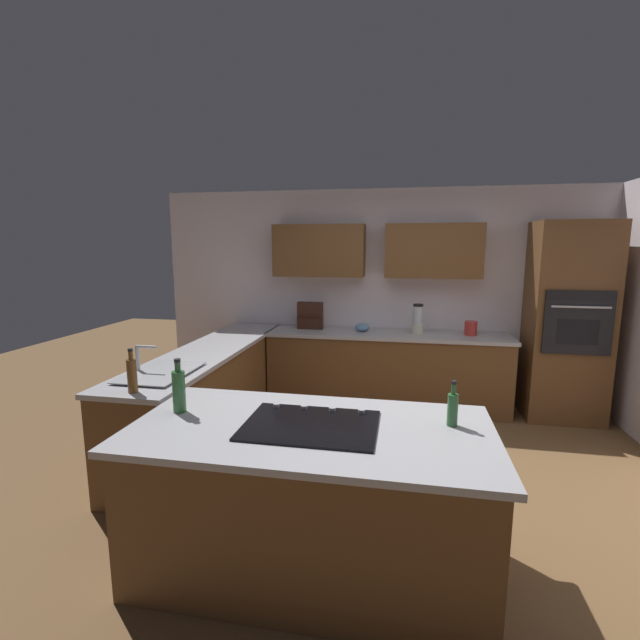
{
  "coord_description": "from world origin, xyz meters",
  "views": [
    {
      "loc": [
        -0.09,
        3.5,
        1.93
      ],
      "look_at": [
        0.79,
        -1.11,
        1.13
      ],
      "focal_mm": 24.94,
      "sensor_mm": 36.0,
      "label": 1
    }
  ],
  "objects_px": {
    "dish_soap_bottle": "(132,375)",
    "second_bottle": "(453,408)",
    "wall_oven": "(567,322)",
    "spice_rack": "(310,316)",
    "cooktop": "(311,425)",
    "mixing_bowl": "(362,327)",
    "oil_bottle": "(179,390)",
    "kettle": "(471,328)",
    "sink_unit": "(160,372)",
    "blender": "(418,321)"
  },
  "relations": [
    {
      "from": "dish_soap_bottle",
      "to": "second_bottle",
      "type": "relative_size",
      "value": 1.19
    },
    {
      "from": "wall_oven",
      "to": "spice_rack",
      "type": "relative_size",
      "value": 6.56
    },
    {
      "from": "wall_oven",
      "to": "cooktop",
      "type": "xyz_separation_m",
      "value": [
        2.27,
        2.85,
        -0.18
      ]
    },
    {
      "from": "spice_rack",
      "to": "second_bottle",
      "type": "relative_size",
      "value": 1.24
    },
    {
      "from": "mixing_bowl",
      "to": "oil_bottle",
      "type": "bearing_deg",
      "value": 73.06
    },
    {
      "from": "spice_rack",
      "to": "cooktop",
      "type": "bearing_deg",
      "value": 102.17
    },
    {
      "from": "spice_rack",
      "to": "kettle",
      "type": "relative_size",
      "value": 2.04
    },
    {
      "from": "mixing_bowl",
      "to": "spice_rack",
      "type": "bearing_deg",
      "value": -3.74
    },
    {
      "from": "cooktop",
      "to": "kettle",
      "type": "height_order",
      "value": "kettle"
    },
    {
      "from": "wall_oven",
      "to": "second_bottle",
      "type": "xyz_separation_m",
      "value": [
        1.47,
        2.7,
        -0.09
      ]
    },
    {
      "from": "spice_rack",
      "to": "kettle",
      "type": "bearing_deg",
      "value": 178.72
    },
    {
      "from": "spice_rack",
      "to": "oil_bottle",
      "type": "height_order",
      "value": "oil_bottle"
    },
    {
      "from": "spice_rack",
      "to": "kettle",
      "type": "height_order",
      "value": "spice_rack"
    },
    {
      "from": "sink_unit",
      "to": "mixing_bowl",
      "type": "height_order",
      "value": "sink_unit"
    },
    {
      "from": "mixing_bowl",
      "to": "oil_bottle",
      "type": "height_order",
      "value": "oil_bottle"
    },
    {
      "from": "wall_oven",
      "to": "spice_rack",
      "type": "height_order",
      "value": "wall_oven"
    },
    {
      "from": "cooktop",
      "to": "oil_bottle",
      "type": "distance_m",
      "value": 0.86
    },
    {
      "from": "blender",
      "to": "spice_rack",
      "type": "distance_m",
      "value": 1.3
    },
    {
      "from": "kettle",
      "to": "dish_soap_bottle",
      "type": "bearing_deg",
      "value": 44.3
    },
    {
      "from": "mixing_bowl",
      "to": "cooktop",
      "type": "bearing_deg",
      "value": 89.68
    },
    {
      "from": "cooktop",
      "to": "mixing_bowl",
      "type": "height_order",
      "value": "mixing_bowl"
    },
    {
      "from": "sink_unit",
      "to": "oil_bottle",
      "type": "xyz_separation_m",
      "value": [
        -0.56,
        0.73,
        0.12
      ]
    },
    {
      "from": "blender",
      "to": "spice_rack",
      "type": "height_order",
      "value": "blender"
    },
    {
      "from": "mixing_bowl",
      "to": "oil_bottle",
      "type": "distance_m",
      "value": 2.97
    },
    {
      "from": "wall_oven",
      "to": "oil_bottle",
      "type": "bearing_deg",
      "value": 41.91
    },
    {
      "from": "cooktop",
      "to": "spice_rack",
      "type": "bearing_deg",
      "value": -77.83
    },
    {
      "from": "sink_unit",
      "to": "kettle",
      "type": "distance_m",
      "value": 3.41
    },
    {
      "from": "dish_soap_bottle",
      "to": "blender",
      "type": "bearing_deg",
      "value": -128.31
    },
    {
      "from": "cooktop",
      "to": "oil_bottle",
      "type": "xyz_separation_m",
      "value": [
        0.85,
        -0.06,
        0.13
      ]
    },
    {
      "from": "mixing_bowl",
      "to": "spice_rack",
      "type": "distance_m",
      "value": 0.66
    },
    {
      "from": "mixing_bowl",
      "to": "second_bottle",
      "type": "relative_size",
      "value": 0.69
    },
    {
      "from": "sink_unit",
      "to": "cooktop",
      "type": "height_order",
      "value": "sink_unit"
    },
    {
      "from": "wall_oven",
      "to": "oil_bottle",
      "type": "height_order",
      "value": "wall_oven"
    },
    {
      "from": "wall_oven",
      "to": "oil_bottle",
      "type": "relative_size",
      "value": 6.42
    },
    {
      "from": "kettle",
      "to": "sink_unit",
      "type": "bearing_deg",
      "value": 38.16
    },
    {
      "from": "blender",
      "to": "oil_bottle",
      "type": "height_order",
      "value": "blender"
    },
    {
      "from": "blender",
      "to": "dish_soap_bottle",
      "type": "xyz_separation_m",
      "value": [
        2.02,
        2.56,
        -0.02
      ]
    },
    {
      "from": "dish_soap_bottle",
      "to": "second_bottle",
      "type": "height_order",
      "value": "dish_soap_bottle"
    },
    {
      "from": "kettle",
      "to": "second_bottle",
      "type": "height_order",
      "value": "second_bottle"
    },
    {
      "from": "wall_oven",
      "to": "blender",
      "type": "xyz_separation_m",
      "value": [
        1.6,
        -0.04,
        -0.04
      ]
    },
    {
      "from": "cooktop",
      "to": "oil_bottle",
      "type": "height_order",
      "value": "oil_bottle"
    },
    {
      "from": "wall_oven",
      "to": "second_bottle",
      "type": "relative_size",
      "value": 8.16
    },
    {
      "from": "cooktop",
      "to": "sink_unit",
      "type": "bearing_deg",
      "value": -29.24
    },
    {
      "from": "wall_oven",
      "to": "oil_bottle",
      "type": "xyz_separation_m",
      "value": [
        3.11,
        2.79,
        -0.05
      ]
    },
    {
      "from": "kettle",
      "to": "second_bottle",
      "type": "xyz_separation_m",
      "value": [
        0.47,
        2.74,
        0.02
      ]
    },
    {
      "from": "blender",
      "to": "mixing_bowl",
      "type": "relative_size",
      "value": 1.89
    },
    {
      "from": "cooktop",
      "to": "kettle",
      "type": "bearing_deg",
      "value": -113.62
    },
    {
      "from": "kettle",
      "to": "cooktop",
      "type": "bearing_deg",
      "value": 66.38
    },
    {
      "from": "cooktop",
      "to": "spice_rack",
      "type": "height_order",
      "value": "spice_rack"
    },
    {
      "from": "kettle",
      "to": "oil_bottle",
      "type": "relative_size",
      "value": 0.48
    }
  ]
}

